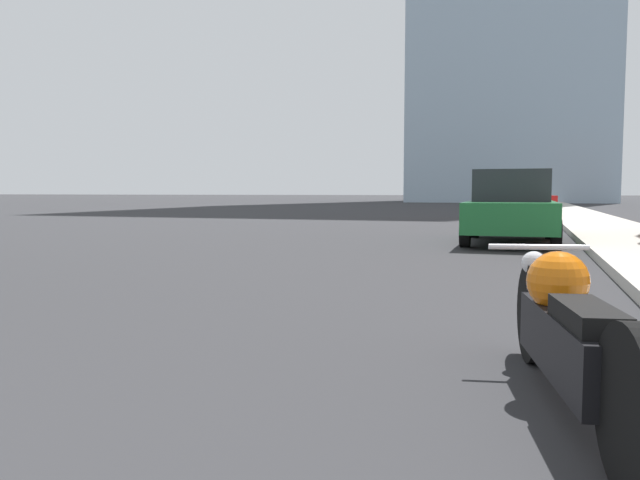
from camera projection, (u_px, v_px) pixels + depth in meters
name	position (u px, v px, depth m)	size (l,w,h in m)	color
sidewalk	(566.00, 210.00, 36.26)	(2.33, 240.00, 0.15)	#B2ADA3
motorcycle	(567.00, 332.00, 3.26)	(0.73, 2.47, 0.80)	black
parked_car_green	(511.00, 207.00, 13.71)	(1.96, 4.55, 1.59)	#1E6B33
parked_car_red	(529.00, 198.00, 25.16)	(2.06, 4.02, 1.74)	red
parked_car_white	(524.00, 196.00, 35.77)	(2.03, 4.44, 1.73)	silver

